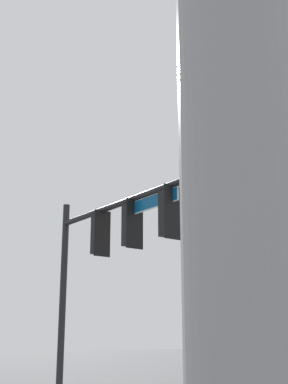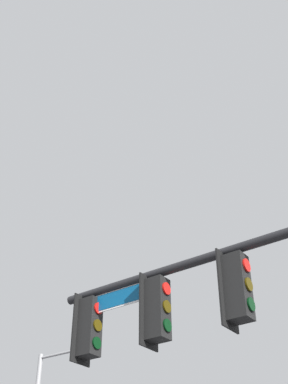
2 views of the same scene
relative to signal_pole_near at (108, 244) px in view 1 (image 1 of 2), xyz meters
The scene contains 1 object.
signal_pole_near is the anchor object (origin of this frame).
Camera 1 is at (9.56, -9.97, 1.77)m, focal length 50.00 mm.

